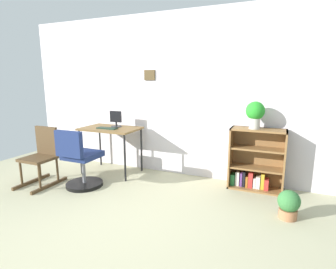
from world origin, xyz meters
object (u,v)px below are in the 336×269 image
(desk, at_px, (111,132))
(monitor, at_px, (116,120))
(rocking_chair, at_px, (42,155))
(potted_plant_on_shelf, at_px, (255,113))
(bookshelf_low, at_px, (256,162))
(keyboard, at_px, (107,128))
(office_chair, at_px, (80,163))
(potted_plant_floor, at_px, (289,204))

(desk, relative_size, monitor, 3.51)
(desk, relative_size, rocking_chair, 1.10)
(rocking_chair, bearing_deg, potted_plant_on_shelf, 19.17)
(rocking_chair, relative_size, bookshelf_low, 0.97)
(monitor, height_order, keyboard, monitor)
(rocking_chair, distance_m, potted_plant_on_shelf, 3.08)
(rocking_chair, bearing_deg, bookshelf_low, 19.87)
(desk, distance_m, potted_plant_on_shelf, 2.24)
(bookshelf_low, distance_m, potted_plant_on_shelf, 0.70)
(desk, height_order, monitor, monitor)
(desk, xyz_separation_m, monitor, (0.04, 0.10, 0.19))
(monitor, bearing_deg, office_chair, -94.85)
(office_chair, bearing_deg, monitor, 85.15)
(office_chair, height_order, potted_plant_on_shelf, potted_plant_on_shelf)
(monitor, bearing_deg, potted_plant_on_shelf, 2.24)
(monitor, relative_size, rocking_chair, 0.31)
(desk, xyz_separation_m, potted_plant_floor, (2.68, -0.50, -0.52))
(keyboard, bearing_deg, desk, 94.12)
(office_chair, relative_size, potted_plant_floor, 2.63)
(desk, relative_size, potted_plant_on_shelf, 2.49)
(monitor, relative_size, potted_plant_floor, 0.80)
(desk, xyz_separation_m, bookshelf_low, (2.25, 0.24, -0.30))
(potted_plant_floor, bearing_deg, keyboard, 171.53)
(desk, distance_m, potted_plant_floor, 2.77)
(office_chair, relative_size, potted_plant_on_shelf, 2.31)
(bookshelf_low, bearing_deg, keyboard, -171.23)
(keyboard, xyz_separation_m, bookshelf_low, (2.24, 0.35, -0.38))
(keyboard, bearing_deg, rocking_chair, -133.03)
(desk, bearing_deg, keyboard, -85.88)
(office_chair, height_order, bookshelf_low, bookshelf_low)
(rocking_chair, xyz_separation_m, bookshelf_low, (2.89, 1.04, -0.05))
(potted_plant_floor, bearing_deg, rocking_chair, -174.80)
(bookshelf_low, height_order, potted_plant_on_shelf, potted_plant_on_shelf)
(monitor, bearing_deg, desk, -112.56)
(bookshelf_low, bearing_deg, potted_plant_floor, -59.88)
(monitor, relative_size, bookshelf_low, 0.30)
(rocking_chair, bearing_deg, monitor, 52.76)
(keyboard, bearing_deg, office_chair, -93.25)
(rocking_chair, height_order, potted_plant_on_shelf, potted_plant_on_shelf)
(bookshelf_low, bearing_deg, desk, -173.87)
(desk, bearing_deg, potted_plant_on_shelf, 4.82)
(office_chair, xyz_separation_m, bookshelf_low, (2.27, 0.96, 0.02))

